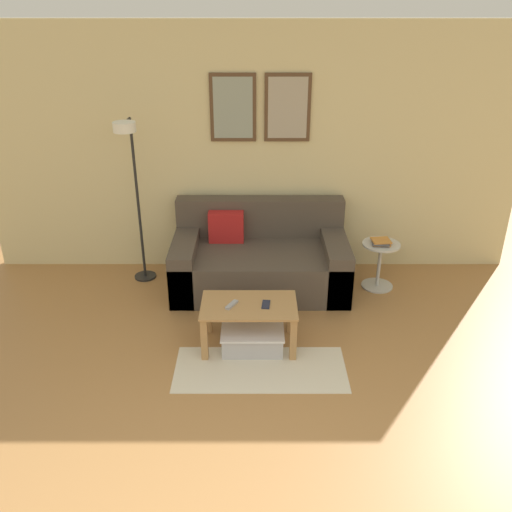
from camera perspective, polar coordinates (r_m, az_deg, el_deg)
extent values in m
cube|color=beige|center=(5.69, -0.33, 10.84)|extent=(5.60, 0.06, 2.55)
cube|color=#513823|center=(5.55, -2.31, 15.32)|extent=(0.46, 0.02, 0.66)
cube|color=#939E8E|center=(5.54, -2.31, 15.30)|extent=(0.39, 0.01, 0.59)
cube|color=#513823|center=(5.56, 3.47, 15.31)|extent=(0.46, 0.02, 0.66)
cube|color=#ADA38E|center=(5.55, 3.48, 15.29)|extent=(0.39, 0.01, 0.59)
cube|color=beige|center=(4.49, 0.57, -11.80)|extent=(1.39, 0.60, 0.01)
cube|color=#4C4238|center=(5.56, 0.55, -1.31)|extent=(1.75, 0.97, 0.42)
cube|color=#4C4238|center=(5.73, 0.54, 4.16)|extent=(1.75, 0.20, 0.41)
cube|color=#4C4238|center=(5.57, -7.25, -0.75)|extent=(0.24, 0.97, 0.54)
cube|color=#4C4238|center=(5.59, 8.34, -0.76)|extent=(0.24, 0.97, 0.54)
cube|color=red|center=(5.60, -3.04, 3.08)|extent=(0.36, 0.14, 0.32)
cube|color=#AD7F4C|center=(4.56, -0.64, -5.22)|extent=(0.81, 0.48, 0.02)
cube|color=#AD7F4C|center=(4.52, -5.36, -8.72)|extent=(0.06, 0.06, 0.38)
cube|color=#AD7F4C|center=(4.51, 4.04, -8.75)|extent=(0.06, 0.06, 0.38)
cube|color=#AD7F4C|center=(4.86, -4.94, -6.00)|extent=(0.06, 0.06, 0.38)
cube|color=#AD7F4C|center=(4.85, 3.74, -6.02)|extent=(0.06, 0.06, 0.38)
cube|color=#B2B2B7|center=(4.70, -0.26, -8.63)|extent=(0.51, 0.39, 0.17)
cube|color=silver|center=(4.65, -0.26, -7.66)|extent=(0.53, 0.42, 0.02)
cylinder|color=black|center=(5.96, -11.44, -2.08)|extent=(0.23, 0.23, 0.02)
cylinder|color=black|center=(5.62, -12.19, 5.60)|extent=(0.03, 0.03, 1.68)
cylinder|color=black|center=(5.28, -13.31, 13.69)|extent=(0.02, 0.24, 0.02)
cylinder|color=white|center=(5.17, -13.57, 13.08)|extent=(0.21, 0.21, 0.09)
cylinder|color=silver|center=(5.80, 12.71, -3.06)|extent=(0.32, 0.32, 0.01)
cylinder|color=silver|center=(5.69, 12.94, -0.98)|extent=(0.04, 0.04, 0.46)
cylinder|color=silver|center=(5.59, 13.18, 1.19)|extent=(0.38, 0.38, 0.02)
cube|color=#D18438|center=(5.57, 13.15, 1.28)|extent=(0.18, 0.13, 0.01)
cube|color=#4C4C51|center=(5.56, 13.06, 1.44)|extent=(0.18, 0.19, 0.02)
cube|color=#D18438|center=(5.56, 13.14, 1.60)|extent=(0.20, 0.18, 0.01)
cube|color=#99999E|center=(4.54, -2.46, -5.13)|extent=(0.11, 0.15, 0.02)
cube|color=#1E2338|center=(4.55, 1.16, -5.12)|extent=(0.08, 0.15, 0.01)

